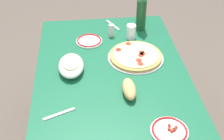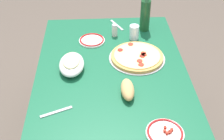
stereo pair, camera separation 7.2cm
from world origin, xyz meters
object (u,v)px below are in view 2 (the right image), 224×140
Objects in this scene: pepperoni_pizza at (137,57)px; side_plate_near at (165,133)px; bread_loaf at (128,90)px; wine_bottle at (145,13)px; water_glass at (134,32)px; side_plate_far at (92,40)px; spice_shaker at (115,30)px; baked_pasta_dish at (72,64)px; dining_table at (112,88)px.

pepperoni_pizza reaches higher than side_plate_near.
bread_loaf is at bearing -15.75° from pepperoni_pizza.
pepperoni_pizza is 2.07× the size of bread_loaf.
water_glass is at bearing -36.56° from wine_bottle.
water_glass reaches higher than side_plate_far.
spice_shaker is (-0.91, -0.18, 0.03)m from side_plate_near.
bread_loaf is (0.57, -0.10, -0.02)m from water_glass.
water_glass is 0.86m from side_plate_near.
wine_bottle is at bearing 165.02° from pepperoni_pizza.
spice_shaker is at bearing 112.62° from side_plate_far.
water_glass reaches higher than bread_loaf.
side_plate_near is 1.03× the size of side_plate_far.
wine_bottle is (-0.36, 0.10, 0.12)m from pepperoni_pizza.
wine_bottle is (-0.45, 0.50, 0.09)m from baked_pasta_dish.
pepperoni_pizza is at bearing 23.24° from spice_shaker.
baked_pasta_dish reaches higher than side_plate_near.
wine_bottle reaches higher than pepperoni_pizza.
dining_table is at bearing 75.27° from baked_pasta_dish.
bread_loaf reaches higher than side_plate_near.
spice_shaker is at bearing -110.22° from water_glass.
wine_bottle is at bearing 143.44° from water_glass.
pepperoni_pizza is (-0.15, 0.17, 0.13)m from dining_table.
side_plate_near is 0.33m from bread_loaf.
dining_table is 0.46m from water_glass.
bread_loaf is (0.18, 0.07, 0.14)m from dining_table.
spice_shaker reaches higher than bread_loaf.
baked_pasta_dish is (0.09, -0.41, 0.03)m from pepperoni_pizza.
pepperoni_pizza is 4.09× the size of spice_shaker.
side_plate_near is (0.47, 0.23, 0.12)m from dining_table.
water_glass reaches higher than side_plate_near.
baked_pasta_dish is 0.74× the size of wine_bottle.
pepperoni_pizza is at bearing -14.98° from wine_bottle.
dining_table is 4.26× the size of wine_bottle.
side_plate_near is at bearing 27.49° from bread_loaf.
side_plate_far is at bearing -69.98° from wine_bottle.
water_glass is (-0.39, 0.17, 0.16)m from dining_table.
baked_pasta_dish is 2.37× the size of water_glass.
water_glass reaches higher than spice_shaker.
baked_pasta_dish is at bearing -51.79° from water_glass.
baked_pasta_dish is 1.35× the size of side_plate_far.
spice_shaker reaches higher than dining_table.
side_plate_near is at bearing 22.18° from side_plate_far.
spice_shaker is (-0.05, -0.13, -0.01)m from water_glass.
side_plate_near reaches higher than side_plate_far.
side_plate_near is at bearing -2.25° from wine_bottle.
baked_pasta_dish reaches higher than pepperoni_pizza.
pepperoni_pizza is 0.39m from wine_bottle.
baked_pasta_dish is at bearing -104.73° from dining_table.
water_glass reaches higher than pepperoni_pizza.
pepperoni_pizza is 1.48× the size of baked_pasta_dish.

